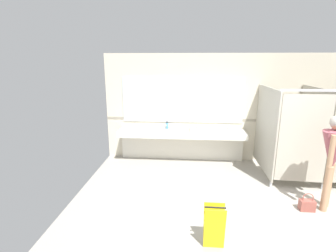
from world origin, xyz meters
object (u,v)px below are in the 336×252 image
at_px(person_standing, 333,152).
at_px(paper_cup, 191,130).
at_px(handbag, 307,205).
at_px(wet_floor_sign, 214,227).
at_px(soap_dispenser, 167,126).

relative_size(person_standing, paper_cup, 16.45).
height_order(handbag, paper_cup, paper_cup).
distance_m(paper_cup, wet_floor_sign, 2.98).
bearing_deg(person_standing, paper_cup, 142.42).
distance_m(handbag, wet_floor_sign, 1.97).
xyz_separation_m(handbag, paper_cup, (-1.99, 1.88, 0.77)).
relative_size(paper_cup, wet_floor_sign, 0.16).
height_order(soap_dispenser, paper_cup, soap_dispenser).
bearing_deg(wet_floor_sign, person_standing, 29.41).
distance_m(person_standing, handbag, 0.99).
xyz_separation_m(person_standing, paper_cup, (-2.32, 1.78, -0.16)).
bearing_deg(person_standing, soap_dispenser, 144.99).
xyz_separation_m(handbag, soap_dispenser, (-2.58, 2.13, 0.80)).
height_order(soap_dispenser, wet_floor_sign, soap_dispenser).
bearing_deg(handbag, soap_dispenser, 140.40).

